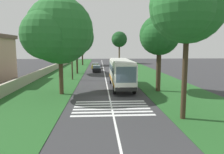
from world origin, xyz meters
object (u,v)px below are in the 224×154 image
object	(u,v)px
trailing_car_1	(95,66)
roadside_tree_left_2	(57,32)
roadside_tree_left_1	(81,38)
roadside_tree_right_2	(185,8)
utility_pole	(72,55)
trailing_car_0	(97,69)
roadside_tree_right_1	(158,37)
roadside_tree_right_0	(119,40)
coach_bus	(121,72)
roadside_tree_left_0	(76,38)

from	to	relation	value
trailing_car_1	roadside_tree_left_2	bearing A→B (deg)	173.19
trailing_car_1	roadside_tree_left_1	size ratio (longest dim) A/B	0.38
roadside_tree_right_2	roadside_tree_left_2	bearing A→B (deg)	49.20
utility_pole	trailing_car_0	bearing A→B (deg)	-18.51
roadside_tree_left_2	utility_pole	size ratio (longest dim) A/B	1.37
roadside_tree_left_1	roadside_tree_right_1	distance (m)	42.02
roadside_tree_left_2	roadside_tree_left_1	bearing A→B (deg)	0.82
trailing_car_0	utility_pole	distance (m)	12.83
roadside_tree_right_0	roadside_tree_right_2	xyz separation A→B (m)	(-57.34, 0.59, 0.29)
roadside_tree_left_2	roadside_tree_right_0	distance (m)	49.45
roadside_tree_left_2	utility_pole	xyz separation A→B (m)	(11.41, -0.12, -2.84)
trailing_car_0	roadside_tree_right_0	world-z (taller)	roadside_tree_right_0
roadside_tree_right_2	trailing_car_1	bearing A→B (deg)	10.10
roadside_tree_left_1	utility_pole	bearing A→B (deg)	-178.63
trailing_car_1	roadside_tree_right_2	distance (m)	40.80
trailing_car_1	roadside_tree_right_2	size ratio (longest dim) A/B	0.39
utility_pole	coach_bus	bearing A→B (deg)	-136.25
coach_bus	trailing_car_0	bearing A→B (deg)	10.01
trailing_car_1	roadside_tree_left_0	world-z (taller)	roadside_tree_left_0
roadside_tree_right_1	trailing_car_0	bearing A→B (deg)	19.03
trailing_car_0	roadside_tree_right_2	distance (m)	33.82
trailing_car_1	roadside_tree_left_1	xyz separation A→B (m)	(11.02, 4.21, 7.50)
trailing_car_0	roadside_tree_right_0	xyz separation A→B (m)	(25.02, -7.20, 7.16)
trailing_car_0	roadside_tree_left_2	size ratio (longest dim) A/B	0.40
roadside_tree_right_0	utility_pole	bearing A→B (deg)	163.15
coach_bus	trailing_car_0	xyz separation A→B (m)	(19.38, 3.42, -1.48)
roadside_tree_left_1	roadside_tree_right_0	xyz separation A→B (m)	(6.83, -11.84, -0.34)
roadside_tree_left_1	utility_pole	size ratio (longest dim) A/B	1.43
coach_bus	roadside_tree_right_2	world-z (taller)	roadside_tree_right_2
coach_bus	roadside_tree_left_0	world-z (taller)	roadside_tree_left_0
roadside_tree_right_0	roadside_tree_right_2	world-z (taller)	roadside_tree_right_2
roadside_tree_left_1	roadside_tree_right_2	world-z (taller)	roadside_tree_left_1
roadside_tree_left_0	roadside_tree_right_1	distance (m)	22.04
roadside_tree_left_0	coach_bus	bearing A→B (deg)	-154.99
roadside_tree_right_2	roadside_tree_left_0	bearing A→B (deg)	20.22
roadside_tree_left_2	trailing_car_1	bearing A→B (deg)	-6.81
roadside_tree_left_0	utility_pole	world-z (taller)	roadside_tree_left_0
coach_bus	roadside_tree_right_0	bearing A→B (deg)	-4.87
trailing_car_1	utility_pole	world-z (taller)	utility_pole
utility_pole	roadside_tree_right_2	bearing A→B (deg)	-152.93
roadside_tree_left_0	roadside_tree_right_1	world-z (taller)	roadside_tree_left_0
coach_bus	roadside_tree_right_0	xyz separation A→B (m)	(44.41, -3.78, 5.68)
trailing_car_0	trailing_car_1	xyz separation A→B (m)	(7.17, 0.42, 0.00)
coach_bus	trailing_car_0	size ratio (longest dim) A/B	2.60
coach_bus	roadside_tree_left_1	xyz separation A→B (m)	(37.58, 8.06, 6.02)
roadside_tree_left_1	roadside_tree_right_2	bearing A→B (deg)	-167.45
trailing_car_0	roadside_tree_left_0	xyz separation A→B (m)	(-3.30, 4.08, 6.58)
roadside_tree_left_0	roadside_tree_left_2	distance (m)	19.83
utility_pole	roadside_tree_right_0	bearing A→B (deg)	-16.85
coach_bus	utility_pole	world-z (taller)	utility_pole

